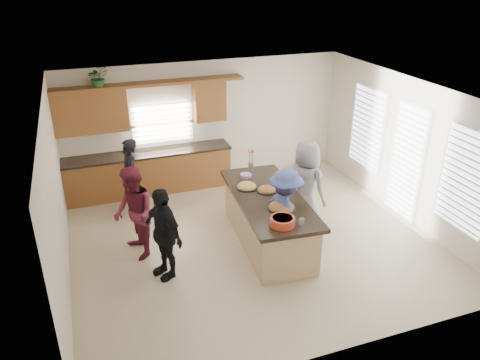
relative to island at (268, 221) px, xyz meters
name	(u,v)px	position (x,y,z in m)	size (l,w,h in m)	color
floor	(251,239)	(-0.26, 0.17, -0.45)	(6.50, 6.50, 0.00)	#BBAC8B
room_shell	(252,145)	(-0.26, 0.17, 1.45)	(6.52, 6.02, 2.81)	silver
back_cabinetry	(145,153)	(-1.73, 2.90, 0.46)	(4.08, 0.66, 2.46)	brown
right_wall_glazing	(408,154)	(2.96, 0.04, 0.89)	(0.06, 4.00, 2.25)	white
island	(268,221)	(0.00, 0.00, 0.00)	(1.35, 2.78, 0.95)	tan
platter_front	(282,207)	(0.02, -0.50, 0.53)	(0.48, 0.48, 0.19)	black
platter_mid	(267,190)	(0.04, 0.19, 0.52)	(0.36, 0.36, 0.15)	black
platter_back	(247,187)	(-0.25, 0.45, 0.52)	(0.39, 0.39, 0.16)	black
salad_bowl	(282,221)	(-0.19, -1.00, 0.57)	(0.39, 0.39, 0.14)	#CB4125
clear_cup	(302,222)	(0.11, -1.09, 0.55)	(0.09, 0.09, 0.11)	white
plate_stack	(246,175)	(-0.09, 0.92, 0.53)	(0.23, 0.23, 0.06)	#B58DCD
flower_vase	(251,159)	(0.14, 1.24, 0.72)	(0.14, 0.14, 0.42)	silver
potted_plant	(98,77)	(-2.52, 2.99, 2.18)	(0.43, 0.37, 0.47)	#2A6628
woman_left_back	(131,177)	(-2.18, 1.98, 0.35)	(0.59, 0.38, 1.61)	black
woman_left_mid	(134,213)	(-2.34, 0.38, 0.39)	(0.81, 0.63, 1.68)	maroon
woman_left_front	(163,233)	(-1.98, -0.36, 0.35)	(0.94, 0.39, 1.60)	black
woman_right_back	(285,213)	(0.14, -0.42, 0.36)	(1.05, 0.60, 1.62)	#3F4E8B
woman_right_front	(305,186)	(0.88, 0.28, 0.44)	(0.87, 0.57, 1.79)	slate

